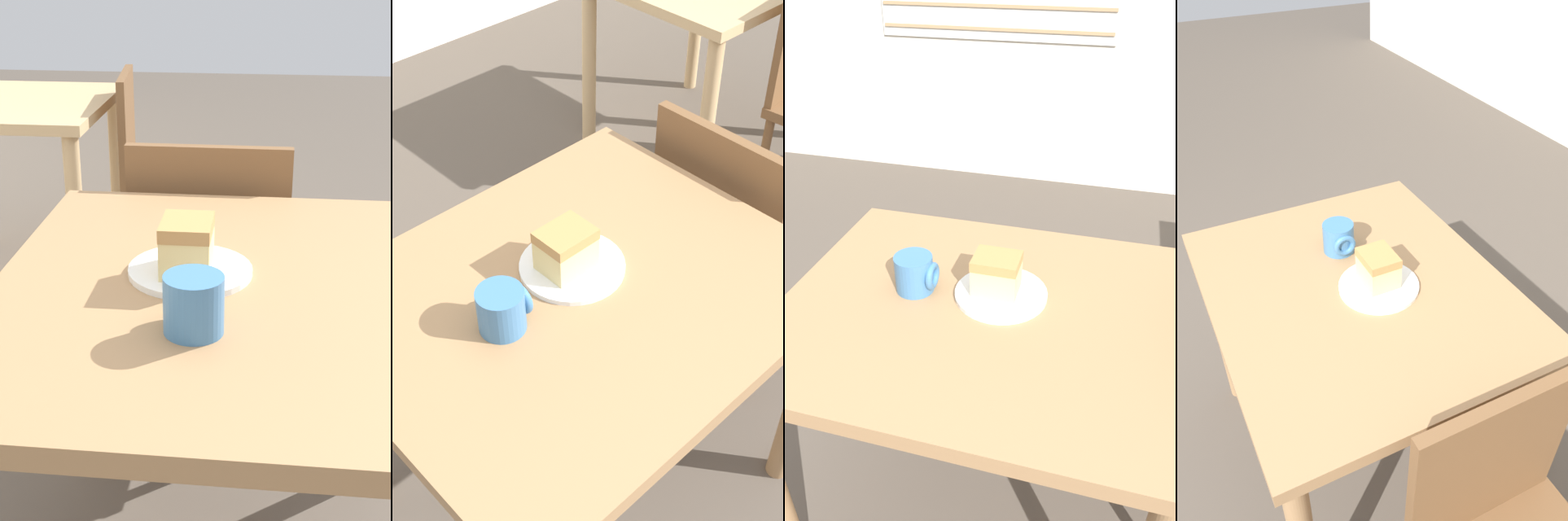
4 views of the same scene
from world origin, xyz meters
TOP-DOWN VIEW (x-y plane):
  - ground_plane at (0.00, 0.00)m, footprint 14.00×14.00m
  - dining_table_near at (0.04, 0.48)m, footprint 0.97×0.81m
  - plate at (0.08, 0.53)m, footprint 0.23×0.23m
  - cake_slice at (0.06, 0.54)m, footprint 0.11×0.09m
  - coffee_mug at (-0.13, 0.50)m, footprint 0.10×0.10m

SIDE VIEW (x-z plane):
  - ground_plane at x=0.00m, z-range 0.00..0.00m
  - dining_table_near at x=0.04m, z-range 0.27..1.04m
  - plate at x=0.08m, z-range 0.77..0.79m
  - coffee_mug at x=-0.13m, z-range 0.77..0.87m
  - cake_slice at x=0.06m, z-range 0.79..0.88m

